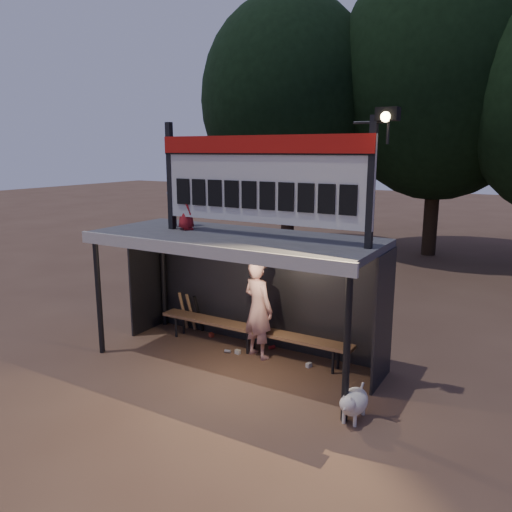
{
  "coord_description": "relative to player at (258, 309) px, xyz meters",
  "views": [
    {
      "loc": [
        4.55,
        -7.06,
        3.74
      ],
      "look_at": [
        0.2,
        0.4,
        1.9
      ],
      "focal_mm": 35.0,
      "sensor_mm": 36.0,
      "label": 1
    }
  ],
  "objects": [
    {
      "name": "bats",
      "position": [
        -1.85,
        0.39,
        -0.49
      ],
      "size": [
        0.48,
        0.32,
        0.84
      ],
      "color": "#A3794C",
      "rests_on": "ground"
    },
    {
      "name": "bench",
      "position": [
        -0.23,
        0.12,
        -0.49
      ],
      "size": [
        4.0,
        0.35,
        0.48
      ],
      "color": "brown",
      "rests_on": "ground"
    },
    {
      "name": "tree_mid",
      "position": [
        0.77,
        11.07,
        5.25
      ],
      "size": [
        7.22,
        7.22,
        10.36
      ],
      "color": "black",
      "rests_on": "ground"
    },
    {
      "name": "scoreboard_assembly",
      "position": [
        0.33,
        -0.44,
        2.41
      ],
      "size": [
        4.1,
        0.27,
        1.99
      ],
      "color": "black",
      "rests_on": "dugout_shelter"
    },
    {
      "name": "tree_left",
      "position": [
        -4.23,
        9.57,
        4.6
      ],
      "size": [
        6.46,
        6.46,
        9.27
      ],
      "color": "#311F15",
      "rests_on": "ground"
    },
    {
      "name": "child_a",
      "position": [
        -1.69,
        -0.08,
        1.95
      ],
      "size": [
        0.61,
        0.52,
        1.09
      ],
      "primitive_type": "imported",
      "rotation": [
        0.0,
        0.0,
        3.36
      ],
      "color": "gray",
      "rests_on": "dugout_shelter"
    },
    {
      "name": "player",
      "position": [
        0.0,
        0.0,
        0.0
      ],
      "size": [
        0.77,
        0.63,
        1.84
      ],
      "primitive_type": "imported",
      "rotation": [
        0.0,
        0.0,
        2.82
      ],
      "color": "silver",
      "rests_on": "ground"
    },
    {
      "name": "litter",
      "position": [
        -0.24,
        0.11,
        -0.88
      ],
      "size": [
        2.44,
        0.7,
        0.08
      ],
      "color": "#A32E1C",
      "rests_on": "ground"
    },
    {
      "name": "dugout_shelter",
      "position": [
        -0.23,
        -0.19,
        0.93
      ],
      "size": [
        5.1,
        2.08,
        2.32
      ],
      "color": "#404043",
      "rests_on": "ground"
    },
    {
      "name": "ground",
      "position": [
        -0.23,
        -0.43,
        -0.92
      ],
      "size": [
        80.0,
        80.0,
        0.0
      ],
      "primitive_type": "plane",
      "color": "#503628",
      "rests_on": "ground"
    },
    {
      "name": "dog",
      "position": [
        2.27,
        -1.26,
        -0.64
      ],
      "size": [
        0.36,
        0.81,
        0.49
      ],
      "color": "silver",
      "rests_on": "ground"
    },
    {
      "name": "child_b",
      "position": [
        -1.3,
        -0.36,
        1.84
      ],
      "size": [
        0.51,
        0.5,
        0.89
      ],
      "primitive_type": "imported",
      "rotation": [
        0.0,
        0.0,
        2.39
      ],
      "color": "maroon",
      "rests_on": "dugout_shelter"
    }
  ]
}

